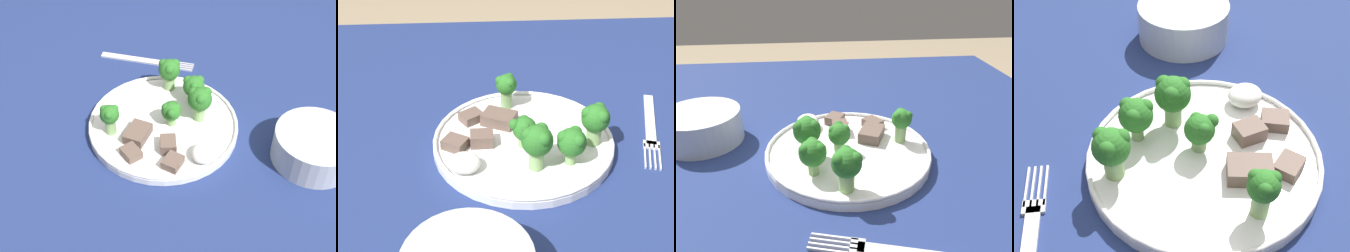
# 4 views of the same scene
# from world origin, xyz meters

# --- Properties ---
(table) EXTENTS (1.10, 1.11, 0.76)m
(table) POSITION_xyz_m (0.00, 0.00, 0.66)
(table) COLOR navy
(table) RESTS_ON ground_plane
(dinner_plate) EXTENTS (0.26, 0.26, 0.02)m
(dinner_plate) POSITION_xyz_m (0.00, -0.08, 0.77)
(dinner_plate) COLOR white
(dinner_plate) RESTS_ON table
(fork) EXTENTS (0.07, 0.19, 0.00)m
(fork) POSITION_xyz_m (-0.20, -0.11, 0.76)
(fork) COLOR silver
(fork) RESTS_ON table
(cream_bowl) EXTENTS (0.13, 0.13, 0.05)m
(cream_bowl) POSITION_xyz_m (0.08, 0.16, 0.79)
(cream_bowl) COLOR #B7BCC6
(cream_bowl) RESTS_ON table
(broccoli_floret_near_rim_left) EXTENTS (0.04, 0.04, 0.05)m
(broccoli_floret_near_rim_left) POSITION_xyz_m (-0.06, -0.03, 0.81)
(broccoli_floret_near_rim_left) COLOR #7FA866
(broccoli_floret_near_rim_left) RESTS_ON dinner_plate
(broccoli_floret_center_left) EXTENTS (0.04, 0.04, 0.06)m
(broccoli_floret_center_left) POSITION_xyz_m (-0.10, -0.07, 0.81)
(broccoli_floret_center_left) COLOR #7FA866
(broccoli_floret_center_left) RESTS_ON dinner_plate
(broccoli_floret_back_left) EXTENTS (0.04, 0.03, 0.05)m
(broccoli_floret_back_left) POSITION_xyz_m (0.00, -0.07, 0.80)
(broccoli_floret_back_left) COLOR #7FA866
(broccoli_floret_back_left) RESTS_ON dinner_plate
(broccoli_floret_front_left) EXTENTS (0.04, 0.04, 0.07)m
(broccoli_floret_front_left) POSITION_xyz_m (-0.01, -0.02, 0.81)
(broccoli_floret_front_left) COLOR #7FA866
(broccoli_floret_front_left) RESTS_ON dinner_plate
(broccoli_floret_center_back) EXTENTS (0.03, 0.03, 0.06)m
(broccoli_floret_center_back) POSITION_xyz_m (0.02, -0.17, 0.81)
(broccoli_floret_center_back) COLOR #7FA866
(broccoli_floret_center_back) RESTS_ON dinner_plate
(meat_slice_front_slice) EXTENTS (0.06, 0.05, 0.02)m
(meat_slice_front_slice) POSITION_xyz_m (0.03, -0.13, 0.78)
(meat_slice_front_slice) COLOR brown
(meat_slice_front_slice) RESTS_ON dinner_plate
(meat_slice_middle_slice) EXTENTS (0.03, 0.03, 0.02)m
(meat_slice_middle_slice) POSITION_xyz_m (0.06, -0.08, 0.78)
(meat_slice_middle_slice) COLOR brown
(meat_slice_middle_slice) RESTS_ON dinner_plate
(meat_slice_rear_slice) EXTENTS (0.04, 0.04, 0.01)m
(meat_slice_rear_slice) POSITION_xyz_m (0.07, -0.14, 0.78)
(meat_slice_rear_slice) COLOR brown
(meat_slice_rear_slice) RESTS_ON dinner_plate
(meat_slice_edge_slice) EXTENTS (0.04, 0.04, 0.01)m
(meat_slice_edge_slice) POSITION_xyz_m (0.10, -0.07, 0.78)
(meat_slice_edge_slice) COLOR brown
(meat_slice_edge_slice) RESTS_ON dinner_plate
(sauce_dollop) EXTENTS (0.04, 0.04, 0.02)m
(sauce_dollop) POSITION_xyz_m (0.08, -0.02, 0.78)
(sauce_dollop) COLOR white
(sauce_dollop) RESTS_ON dinner_plate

